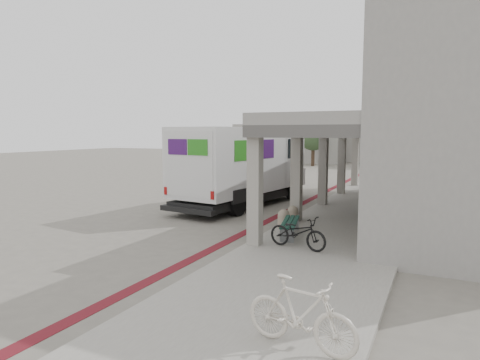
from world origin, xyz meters
The scene contains 15 objects.
ground centered at (0.00, 0.00, 0.00)m, with size 120.00×120.00×0.00m, color #676158.
bike_lane_stripe centered at (1.00, 2.00, 0.01)m, with size 0.35×40.00×0.01m, color #5C121A.
sidewalk centered at (4.00, 0.00, 0.06)m, with size 4.40×28.00×0.12m, color gray.
transit_building centered at (6.83, 4.50, 3.40)m, with size 7.60×17.00×7.00m.
distant_backdrop centered at (-2.84, 35.89, 2.70)m, with size 28.00×10.00×6.50m.
tree_left centered at (-5.00, 28.00, 3.18)m, with size 3.20×3.20×4.80m.
tree_mid centered at (2.00, 30.00, 3.18)m, with size 3.20×3.20×4.80m.
tree_right centered at (10.00, 29.00, 3.18)m, with size 3.20×3.20×4.80m.
fedex_truck centered at (-1.44, 3.22, 1.97)m, with size 3.74×8.92×3.69m.
bench centered at (2.71, -2.03, 0.47)m, with size 0.89×2.11×0.48m.
bollard_near centered at (2.10, 0.10, 0.42)m, with size 0.41×0.41×0.61m.
bollard_far centered at (2.10, -0.92, 0.44)m, with size 0.42×0.42×0.64m.
utility_cabinet centered at (4.60, 3.70, 0.59)m, with size 0.43×0.57×0.95m, color gray.
bicycle_black centered at (3.41, -3.40, 0.60)m, with size 0.63×1.82×0.96m, color black.
bicycle_cream centered at (5.22, -8.93, 0.69)m, with size 0.53×1.89×1.13m, color beige.
Camera 1 is at (7.08, -15.05, 3.47)m, focal length 32.00 mm.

